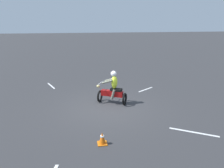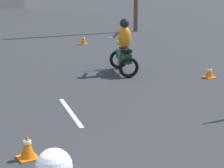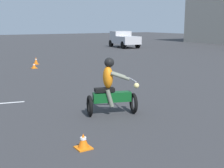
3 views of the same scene
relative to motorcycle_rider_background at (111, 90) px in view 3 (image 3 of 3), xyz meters
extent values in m
torus|color=black|center=(0.21, 0.65, -0.43)|extent=(0.60, 0.28, 0.60)
torus|color=black|center=(-0.19, -0.58, -0.43)|extent=(0.60, 0.28, 0.60)
cube|color=#0F4C1E|center=(0.01, 0.03, -0.21)|extent=(0.57, 1.12, 0.28)
cube|color=black|center=(-0.06, -0.18, 0.01)|extent=(0.42, 0.61, 0.10)
cylinder|color=silver|center=(0.20, 0.60, 0.27)|extent=(0.68, 0.25, 0.04)
sphere|color=#F2E08C|center=(0.24, 0.73, 0.09)|extent=(0.20, 0.20, 0.16)
ellipsoid|color=orange|center=(-0.03, -0.08, 0.37)|extent=(0.47, 0.39, 0.64)
cylinder|color=slate|center=(0.26, 0.14, 0.42)|extent=(0.26, 0.55, 0.27)
cylinder|color=slate|center=(-0.12, 0.27, 0.42)|extent=(0.26, 0.55, 0.27)
cylinder|color=slate|center=(0.11, -0.11, -0.21)|extent=(0.19, 0.27, 0.51)
cylinder|color=slate|center=(-0.15, -0.02, -0.21)|extent=(0.19, 0.27, 0.51)
sphere|color=black|center=(-0.01, -0.04, 0.79)|extent=(0.35, 0.35, 0.28)
cylinder|color=black|center=(-22.18, 15.44, -0.35)|extent=(0.79, 0.35, 0.76)
cylinder|color=black|center=(-22.42, 13.75, -0.35)|extent=(0.79, 0.35, 0.76)
cylinder|color=black|center=(-19.11, 15.01, -0.35)|extent=(0.79, 0.35, 0.76)
cylinder|color=black|center=(-19.35, 13.32, -0.35)|extent=(0.79, 0.35, 0.76)
cube|color=#B7B7BC|center=(-19.77, 14.24, 0.10)|extent=(2.64, 2.22, 0.80)
cube|color=#B7B7BC|center=(-21.66, 14.51, 0.35)|extent=(1.85, 2.10, 1.30)
cube|color=black|center=(-22.30, 14.60, 0.70)|extent=(0.36, 1.70, 0.56)
cube|color=orange|center=(-12.11, 1.76, -0.71)|extent=(0.32, 0.32, 0.03)
cone|color=orange|center=(-12.11, 1.76, -0.48)|extent=(0.24, 0.24, 0.43)
cylinder|color=white|center=(-12.11, 1.76, -0.41)|extent=(0.13, 0.13, 0.05)
cube|color=orange|center=(-10.36, 1.07, -0.71)|extent=(0.32, 0.32, 0.03)
cone|color=orange|center=(-10.36, 1.07, -0.55)|extent=(0.24, 0.24, 0.29)
cylinder|color=white|center=(-10.36, 1.07, -0.51)|extent=(0.13, 0.13, 0.05)
cube|color=orange|center=(1.82, -1.79, -0.71)|extent=(0.32, 0.32, 0.03)
cone|color=orange|center=(1.82, -1.79, -0.55)|extent=(0.24, 0.24, 0.30)
cylinder|color=white|center=(1.82, -1.79, -0.50)|extent=(0.13, 0.13, 0.05)
camera|label=1|loc=(-3.98, 1.77, 3.30)|focal=35.00mm
camera|label=2|loc=(-6.83, -11.04, 2.18)|focal=70.00mm
camera|label=3|loc=(7.41, -4.53, 1.88)|focal=50.00mm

